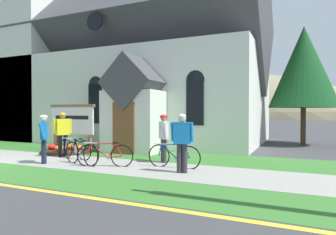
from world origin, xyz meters
TOP-DOWN VIEW (x-y plane):
  - ground at (0.00, 4.00)m, footprint 140.00×140.00m
  - sidewalk_slab at (0.70, 1.76)m, footprint 32.00×2.34m
  - church_lawn at (0.70, 4.27)m, footprint 24.00×2.68m
  - church_building at (0.11, 9.36)m, footprint 15.13×9.95m
  - church_sign at (0.89, 3.78)m, footprint 2.31×0.16m
  - flower_bed at (0.86, 3.46)m, footprint 2.14×2.14m
  - bicycle_green at (2.37, 2.26)m, footprint 1.71×0.28m
  - bicycle_silver at (6.31, 2.18)m, footprint 1.72×0.08m
  - bicycle_red at (4.27, 1.48)m, footprint 1.68×0.68m
  - bicycle_black at (3.30, 1.49)m, footprint 1.69×0.46m
  - cyclist_in_green_jersey at (1.61, 2.46)m, footprint 0.42×0.60m
  - cyclist_in_yellow_jersey at (6.81, 1.57)m, footprint 0.66×0.30m
  - cyclist_in_orange_jersey at (2.11, 1.08)m, footprint 0.45×0.68m
  - cyclist_in_blue_jersey at (5.63, 2.89)m, footprint 0.46×0.60m
  - roadside_conifer at (9.98, 10.62)m, footprint 3.46×3.46m
  - distant_hill at (-14.77, 74.95)m, footprint 82.89×48.46m

SIDE VIEW (x-z plane):
  - ground at x=0.00m, z-range 0.00..0.00m
  - distant_hill at x=-14.77m, z-range -12.25..12.25m
  - church_lawn at x=0.70m, z-range 0.00..0.01m
  - sidewalk_slab at x=0.70m, z-range 0.00..0.01m
  - flower_bed at x=0.86m, z-range -0.08..0.26m
  - bicycle_red at x=4.27m, z-range -0.03..0.77m
  - bicycle_silver at x=6.31m, z-range -0.03..0.78m
  - bicycle_green at x=2.37m, z-range -0.02..0.77m
  - bicycle_black at x=3.30m, z-range -0.04..0.80m
  - cyclist_in_orange_jersey at x=2.11m, z-range 0.13..1.75m
  - cyclist_in_blue_jersey at x=5.63m, z-range 0.13..1.76m
  - cyclist_in_yellow_jersey at x=6.81m, z-range 0.14..1.81m
  - cyclist_in_green_jersey at x=1.61m, z-range 0.15..1.84m
  - church_sign at x=0.89m, z-range 0.32..2.35m
  - roadside_conifer at x=9.98m, z-range 0.96..7.07m
  - church_building at x=0.11m, z-range -2.41..11.81m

